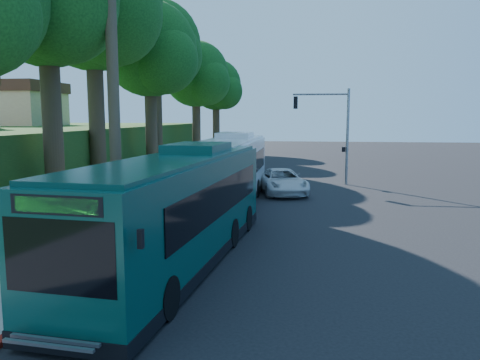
# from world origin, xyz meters

# --- Properties ---
(ground) EXTENTS (140.00, 140.00, 0.00)m
(ground) POSITION_xyz_m (0.00, 0.00, 0.00)
(ground) COLOR black
(ground) RESTS_ON ground
(sidewalk) EXTENTS (4.50, 70.00, 0.12)m
(sidewalk) POSITION_xyz_m (-7.30, 0.00, 0.06)
(sidewalk) COLOR gray
(sidewalk) RESTS_ON ground
(red_curb) EXTENTS (0.25, 30.00, 0.13)m
(red_curb) POSITION_xyz_m (-5.00, -4.00, 0.07)
(red_curb) COLOR maroon
(red_curb) RESTS_ON ground
(grass_verge) EXTENTS (8.00, 70.00, 0.06)m
(grass_verge) POSITION_xyz_m (-13.00, 5.00, 0.03)
(grass_verge) COLOR #234719
(grass_verge) RESTS_ON ground
(bus_shelter) EXTENTS (3.20, 1.51, 2.55)m
(bus_shelter) POSITION_xyz_m (-7.26, -2.86, 1.81)
(bus_shelter) COLOR black
(bus_shelter) RESTS_ON ground
(stop_sign_pole) EXTENTS (0.35, 0.06, 3.17)m
(stop_sign_pole) POSITION_xyz_m (-5.40, -5.00, 2.08)
(stop_sign_pole) COLOR gray
(stop_sign_pole) RESTS_ON ground
(traffic_signal_pole) EXTENTS (4.10, 0.30, 7.00)m
(traffic_signal_pole) POSITION_xyz_m (3.78, 10.00, 4.42)
(traffic_signal_pole) COLOR gray
(traffic_signal_pole) RESTS_ON ground
(hillside_backdrop) EXTENTS (24.00, 60.00, 8.80)m
(hillside_backdrop) POSITION_xyz_m (-26.30, 15.10, 2.44)
(hillside_backdrop) COLOR #234719
(hillside_backdrop) RESTS_ON ground
(tree_0) EXTENTS (8.40, 8.00, 15.70)m
(tree_0) POSITION_xyz_m (-12.40, -0.02, 11.20)
(tree_0) COLOR #382B1E
(tree_0) RESTS_ON ground
(tree_1) EXTENTS (10.50, 10.00, 18.26)m
(tree_1) POSITION_xyz_m (-13.37, 7.98, 12.73)
(tree_1) COLOR #382B1E
(tree_1) RESTS_ON ground
(tree_2) EXTENTS (8.82, 8.40, 15.12)m
(tree_2) POSITION_xyz_m (-11.89, 15.98, 10.48)
(tree_2) COLOR #382B1E
(tree_2) RESTS_ON ground
(tree_3) EXTENTS (10.08, 9.60, 17.28)m
(tree_3) POSITION_xyz_m (-13.88, 23.98, 11.98)
(tree_3) COLOR #382B1E
(tree_3) RESTS_ON ground
(tree_4) EXTENTS (8.40, 8.00, 14.14)m
(tree_4) POSITION_xyz_m (-11.40, 31.98, 9.73)
(tree_4) COLOR #382B1E
(tree_4) RESTS_ON ground
(tree_5) EXTENTS (7.35, 7.00, 12.86)m
(tree_5) POSITION_xyz_m (-10.41, 39.99, 8.96)
(tree_5) COLOR #382B1E
(tree_5) RESTS_ON ground
(white_bus) EXTENTS (3.06, 13.54, 4.02)m
(white_bus) POSITION_xyz_m (-2.60, 1.40, 1.96)
(white_bus) COLOR silver
(white_bus) RESTS_ON ground
(teal_bus) EXTENTS (4.10, 13.60, 3.99)m
(teal_bus) POSITION_xyz_m (-2.59, -9.75, 1.95)
(teal_bus) COLOR #0B3D35
(teal_bus) RESTS_ON ground
(pickup) EXTENTS (4.03, 6.22, 1.59)m
(pickup) POSITION_xyz_m (0.26, 5.33, 0.80)
(pickup) COLOR silver
(pickup) RESTS_ON ground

